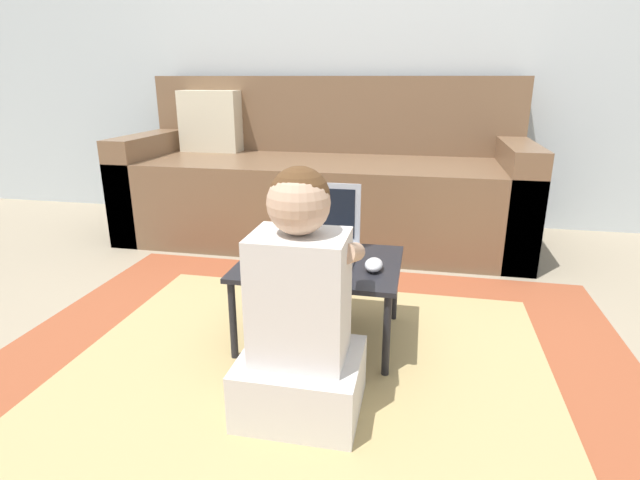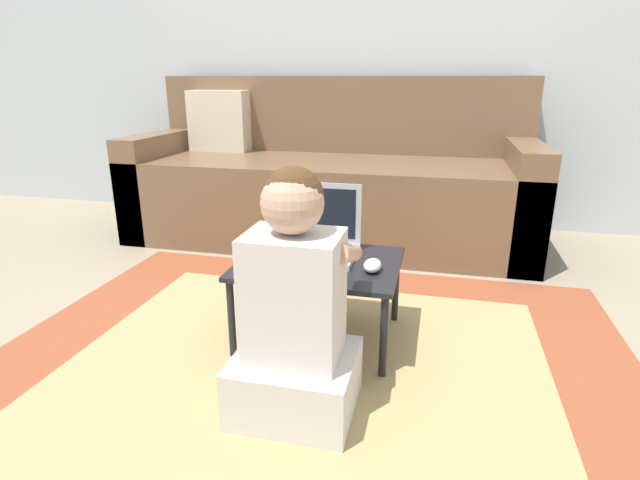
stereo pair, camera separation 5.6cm
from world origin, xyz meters
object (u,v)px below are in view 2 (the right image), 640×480
object	(u,v)px
laptop_desk	(319,269)
computer_mouse	(373,265)
laptop	(317,243)
couch	(329,183)
person_seated	(295,316)

from	to	relation	value
laptop_desk	computer_mouse	distance (m)	0.20
laptop_desk	laptop	world-z (taller)	laptop
laptop	computer_mouse	size ratio (longest dim) A/B	2.93
couch	laptop_desk	distance (m)	1.24
person_seated	laptop	bearing A→B (deg)	96.93
computer_mouse	laptop_desk	bearing A→B (deg)	166.56
couch	computer_mouse	distance (m)	1.33
laptop	computer_mouse	world-z (taller)	laptop
person_seated	couch	bearing A→B (deg)	99.48
laptop	person_seated	xyz separation A→B (m)	(0.06, -0.47, -0.04)
laptop	computer_mouse	xyz separation A→B (m)	(0.21, -0.11, -0.02)
person_seated	computer_mouse	bearing A→B (deg)	66.57
couch	laptop	size ratio (longest dim) A/B	7.79
laptop_desk	computer_mouse	xyz separation A→B (m)	(0.19, -0.04, 0.05)
couch	person_seated	distance (m)	1.65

